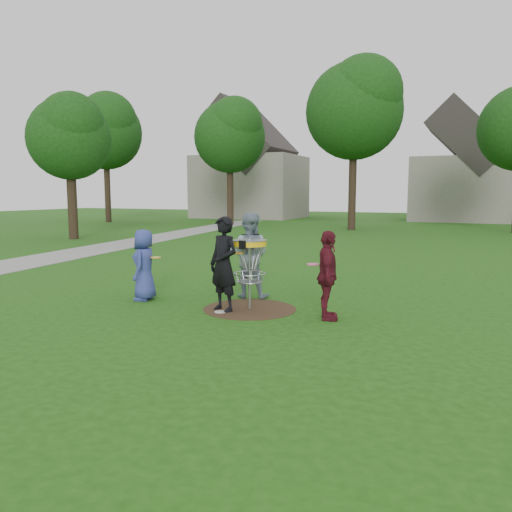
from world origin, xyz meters
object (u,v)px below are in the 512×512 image
at_px(player_blue, 144,265).
at_px(disc_golf_basket, 250,257).
at_px(player_grey, 249,255).
at_px(player_black, 224,264).
at_px(player_maroon, 327,275).

distance_m(player_blue, disc_golf_basket, 2.38).
bearing_deg(player_blue, player_grey, 104.92).
relative_size(player_black, disc_golf_basket, 1.30).
bearing_deg(disc_golf_basket, player_black, -140.54).
height_order(player_grey, disc_golf_basket, player_grey).
height_order(player_blue, player_grey, player_grey).
bearing_deg(disc_golf_basket, player_blue, -177.23).
xyz_separation_m(player_blue, player_maroon, (3.95, -0.06, 0.05)).
relative_size(player_blue, player_black, 0.83).
bearing_deg(player_grey, player_maroon, 139.29).
relative_size(player_black, player_grey, 0.98).
distance_m(player_blue, player_grey, 2.21).
distance_m(player_black, disc_golf_basket, 0.52).
bearing_deg(player_maroon, player_blue, 71.29).
distance_m(player_grey, disc_golf_basket, 1.13).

